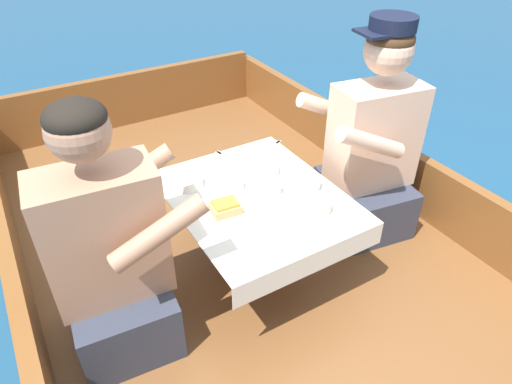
# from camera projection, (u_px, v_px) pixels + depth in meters

# --- Properties ---
(ground_plane) EXTENTS (60.00, 60.00, 0.00)m
(ground_plane) POSITION_uv_depth(u_px,v_px,m) (264.00, 312.00, 2.26)
(ground_plane) COLOR navy
(boat_deck) EXTENTS (2.01, 3.75, 0.26)m
(boat_deck) POSITION_uv_depth(u_px,v_px,m) (265.00, 294.00, 2.19)
(boat_deck) COLOR brown
(boat_deck) RESTS_ON ground_plane
(gunwale_port) EXTENTS (0.06, 3.75, 0.32)m
(gunwale_port) POSITION_uv_depth(u_px,v_px,m) (32.00, 344.00, 1.61)
(gunwale_port) COLOR brown
(gunwale_port) RESTS_ON boat_deck
(gunwale_starboard) EXTENTS (0.06, 3.75, 0.32)m
(gunwale_starboard) POSITION_uv_depth(u_px,v_px,m) (420.00, 185.00, 2.43)
(gunwale_starboard) COLOR brown
(gunwale_starboard) RESTS_ON boat_deck
(bow_coaming) EXTENTS (1.89, 0.06, 0.37)m
(bow_coaming) POSITION_uv_depth(u_px,v_px,m) (131.00, 98.00, 3.30)
(bow_coaming) COLOR brown
(bow_coaming) RESTS_ON boat_deck
(cockpit_table) EXTENTS (0.68, 0.83, 0.40)m
(cockpit_table) POSITION_uv_depth(u_px,v_px,m) (256.00, 203.00, 1.96)
(cockpit_table) COLOR #B2B2B7
(cockpit_table) RESTS_ON boat_deck
(person_port) EXTENTS (0.55, 0.48, 1.00)m
(person_port) POSITION_uv_depth(u_px,v_px,m) (112.00, 258.00, 1.62)
(person_port) COLOR #333847
(person_port) RESTS_ON boat_deck
(person_starboard) EXTENTS (0.57, 0.51, 1.06)m
(person_starboard) POSITION_uv_depth(u_px,v_px,m) (371.00, 151.00, 2.18)
(person_starboard) COLOR #333847
(person_starboard) RESTS_ON boat_deck
(plate_sandwich) EXTENTS (0.21, 0.21, 0.01)m
(plate_sandwich) POSITION_uv_depth(u_px,v_px,m) (226.00, 213.00, 1.83)
(plate_sandwich) COLOR white
(plate_sandwich) RESTS_ON cockpit_table
(plate_bread) EXTENTS (0.22, 0.22, 0.01)m
(plate_bread) POSITION_uv_depth(u_px,v_px,m) (284.00, 231.00, 1.74)
(plate_bread) COLOR white
(plate_bread) RESTS_ON cockpit_table
(sandwich) EXTENTS (0.12, 0.10, 0.05)m
(sandwich) POSITION_uv_depth(u_px,v_px,m) (225.00, 207.00, 1.82)
(sandwich) COLOR tan
(sandwich) RESTS_ON plate_sandwich
(bowl_port_near) EXTENTS (0.13, 0.13, 0.04)m
(bowl_port_near) POSITION_uv_depth(u_px,v_px,m) (188.00, 181.00, 1.99)
(bowl_port_near) COLOR white
(bowl_port_near) RESTS_ON cockpit_table
(bowl_starboard_near) EXTENTS (0.13, 0.13, 0.04)m
(bowl_starboard_near) POSITION_uv_depth(u_px,v_px,m) (265.00, 168.00, 2.08)
(bowl_starboard_near) COLOR white
(bowl_starboard_near) RESTS_ON cockpit_table
(bowl_center_far) EXTENTS (0.11, 0.11, 0.04)m
(bowl_center_far) POSITION_uv_depth(u_px,v_px,m) (231.00, 184.00, 1.97)
(bowl_center_far) COLOR white
(bowl_center_far) RESTS_ON cockpit_table
(coffee_cup_port) EXTENTS (0.11, 0.08, 0.05)m
(coffee_cup_port) POSITION_uv_depth(u_px,v_px,m) (311.00, 184.00, 1.96)
(coffee_cup_port) COLOR white
(coffee_cup_port) RESTS_ON cockpit_table
(coffee_cup_starboard) EXTENTS (0.09, 0.06, 0.06)m
(coffee_cup_starboard) POSITION_uv_depth(u_px,v_px,m) (273.00, 188.00, 1.93)
(coffee_cup_starboard) COLOR white
(coffee_cup_starboard) RESTS_ON cockpit_table
(tin_can) EXTENTS (0.07, 0.07, 0.05)m
(tin_can) POSITION_uv_depth(u_px,v_px,m) (323.00, 206.00, 1.83)
(tin_can) COLOR silver
(tin_can) RESTS_ON cockpit_table
(utensil_spoon_port) EXTENTS (0.04, 0.17, 0.01)m
(utensil_spoon_port) POSITION_uv_depth(u_px,v_px,m) (192.00, 170.00, 2.10)
(utensil_spoon_port) COLOR silver
(utensil_spoon_port) RESTS_ON cockpit_table
(utensil_spoon_starboard) EXTENTS (0.07, 0.17, 0.01)m
(utensil_spoon_starboard) POSITION_uv_depth(u_px,v_px,m) (231.00, 167.00, 2.12)
(utensil_spoon_starboard) COLOR silver
(utensil_spoon_starboard) RESTS_ON cockpit_table
(utensil_fork_port) EXTENTS (0.05, 0.17, 0.00)m
(utensil_fork_port) POSITION_uv_depth(u_px,v_px,m) (226.00, 157.00, 2.20)
(utensil_fork_port) COLOR silver
(utensil_fork_port) RESTS_ON cockpit_table
(utensil_spoon_center) EXTENTS (0.15, 0.11, 0.01)m
(utensil_spoon_center) POSITION_uv_depth(u_px,v_px,m) (287.00, 204.00, 1.89)
(utensil_spoon_center) COLOR silver
(utensil_spoon_center) RESTS_ON cockpit_table
(utensil_fork_starboard) EXTENTS (0.16, 0.08, 0.00)m
(utensil_fork_starboard) POSITION_uv_depth(u_px,v_px,m) (273.00, 146.00, 2.28)
(utensil_fork_starboard) COLOR silver
(utensil_fork_starboard) RESTS_ON cockpit_table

